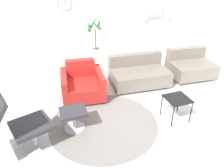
{
  "coord_description": "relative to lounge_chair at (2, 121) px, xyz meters",
  "views": [
    {
      "loc": [
        -1.17,
        -3.29,
        2.52
      ],
      "look_at": [
        0.01,
        0.1,
        0.55
      ],
      "focal_mm": 35.0,
      "sensor_mm": 36.0,
      "label": 1
    }
  ],
  "objects": [
    {
      "name": "couch_second",
      "position": [
        4.17,
        1.4,
        -0.41
      ],
      "size": [
        1.1,
        0.9,
        0.67
      ],
      "rotation": [
        0.0,
        0.0,
        3.07
      ],
      "color": "black",
      "rests_on": "ground_plane"
    },
    {
      "name": "shelf_unit",
      "position": [
        4.3,
        3.57,
        0.44
      ],
      "size": [
        1.01,
        0.28,
        1.77
      ],
      "color": "#BCBCC1",
      "rests_on": "ground_plane"
    },
    {
      "name": "wall_back",
      "position": [
        1.8,
        3.8,
        0.75
      ],
      "size": [
        12.0,
        0.09,
        2.8
      ],
      "color": "white",
      "rests_on": "ground_plane"
    },
    {
      "name": "ground_plane",
      "position": [
        1.8,
        0.57,
        -0.65
      ],
      "size": [
        12.0,
        12.0,
        0.0
      ],
      "primitive_type": "plane",
      "color": "silver"
    },
    {
      "name": "round_rug",
      "position": [
        1.52,
        0.27,
        -0.65
      ],
      "size": [
        1.95,
        1.95,
        0.01
      ],
      "color": "slate",
      "rests_on": "ground_plane"
    },
    {
      "name": "side_table",
      "position": [
        2.8,
        -0.02,
        -0.26
      ],
      "size": [
        0.41,
        0.41,
        0.45
      ],
      "color": "black",
      "rests_on": "ground_plane"
    },
    {
      "name": "lounge_chair",
      "position": [
        0.0,
        0.0,
        0.0
      ],
      "size": [
        1.17,
        0.81,
        1.11
      ],
      "rotation": [
        0.0,
        0.0,
        -1.27
      ],
      "color": "#BCBCC1",
      "rests_on": "ground_plane"
    },
    {
      "name": "potted_plant",
      "position": [
        2.24,
        3.39,
        -0.11
      ],
      "size": [
        0.45,
        0.43,
        1.24
      ],
      "color": "silver",
      "rests_on": "ground_plane"
    },
    {
      "name": "couch_low",
      "position": [
        2.75,
        1.44,
        -0.41
      ],
      "size": [
        1.37,
        0.92,
        0.67
      ],
      "rotation": [
        0.0,
        0.0,
        3.07
      ],
      "color": "black",
      "rests_on": "ground_plane"
    },
    {
      "name": "ottoman",
      "position": [
        1.0,
        0.31,
        -0.38
      ],
      "size": [
        0.44,
        0.38,
        0.38
      ],
      "color": "#BCBCC1",
      "rests_on": "ground_plane"
    },
    {
      "name": "armchair_red",
      "position": [
        1.38,
        1.32,
        -0.38
      ],
      "size": [
        0.95,
        0.92,
        0.73
      ],
      "rotation": [
        0.0,
        0.0,
        3.03
      ],
      "color": "silver",
      "rests_on": "ground_plane"
    }
  ]
}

